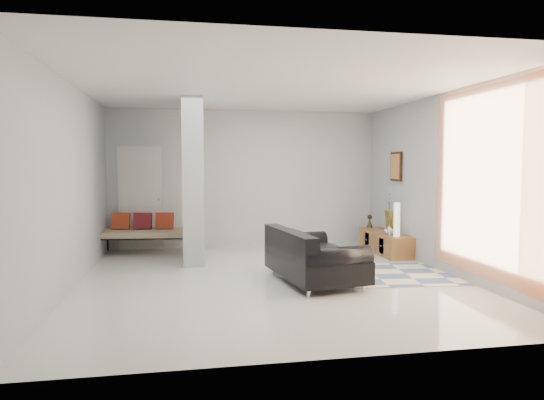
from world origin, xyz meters
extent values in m
plane|color=beige|center=(0.00, 0.00, 0.00)|extent=(6.00, 6.00, 0.00)
plane|color=white|center=(0.00, 0.00, 2.80)|extent=(6.00, 6.00, 0.00)
plane|color=#AFB1B3|center=(0.00, 3.00, 1.40)|extent=(6.00, 0.00, 6.00)
plane|color=#AFB1B3|center=(0.00, -3.00, 1.40)|extent=(6.00, 0.00, 6.00)
plane|color=#AFB1B3|center=(-2.75, 0.00, 1.40)|extent=(0.00, 6.00, 6.00)
plane|color=#AFB1B3|center=(2.75, 0.00, 1.40)|extent=(0.00, 6.00, 6.00)
cube|color=#9EA2A5|center=(-1.10, 1.60, 1.40)|extent=(0.35, 1.20, 2.80)
cube|color=silver|center=(-2.10, 2.96, 1.02)|extent=(0.85, 0.06, 2.04)
plane|color=#FF8343|center=(2.67, -1.15, 1.45)|extent=(0.00, 2.55, 2.55)
cube|color=#35190E|center=(2.72, 1.70, 1.65)|extent=(0.04, 0.45, 0.55)
cube|color=brown|center=(2.52, 1.70, 0.20)|extent=(0.45, 1.60, 0.40)
cube|color=#35190E|center=(2.30, 1.35, 0.20)|extent=(0.02, 0.21, 0.28)
cube|color=#35190E|center=(2.30, 2.05, 0.20)|extent=(0.02, 0.21, 0.28)
cube|color=#F2B447|center=(2.70, 1.92, 0.60)|extent=(0.09, 0.32, 0.40)
cube|color=silver|center=(2.42, 1.35, 0.46)|extent=(0.04, 0.10, 0.12)
cylinder|color=silver|center=(0.31, -1.02, 0.05)|extent=(0.05, 0.05, 0.10)
cylinder|color=silver|center=(0.10, 0.38, 0.05)|extent=(0.05, 0.05, 0.10)
cylinder|color=silver|center=(1.10, -0.90, 0.05)|extent=(0.05, 0.05, 0.10)
cylinder|color=silver|center=(0.89, 0.50, 0.05)|extent=(0.05, 0.05, 0.10)
cube|color=black|center=(0.60, -0.26, 0.25)|extent=(1.23, 1.78, 0.30)
cube|color=black|center=(0.21, -0.32, 0.58)|extent=(0.44, 1.67, 0.36)
cylinder|color=black|center=(0.70, -0.96, 0.48)|extent=(0.97, 0.42, 0.28)
cylinder|color=black|center=(0.50, 0.44, 0.48)|extent=(0.97, 0.42, 0.28)
cube|color=black|center=(0.33, -0.30, 0.60)|extent=(0.23, 0.62, 0.31)
cylinder|color=black|center=(-2.82, 2.18, 0.20)|extent=(0.04, 0.04, 0.40)
cylinder|color=black|center=(-1.06, 1.99, 0.20)|extent=(0.04, 0.04, 0.40)
cylinder|color=black|center=(-2.74, 2.91, 0.20)|extent=(0.04, 0.04, 0.40)
cylinder|color=black|center=(-0.98, 2.72, 0.20)|extent=(0.04, 0.04, 0.40)
cube|color=beige|center=(-1.90, 2.45, 0.38)|extent=(1.86, 0.94, 0.12)
cube|color=#9E331C|center=(-2.45, 2.66, 0.60)|extent=(0.36, 0.20, 0.33)
cube|color=maroon|center=(-2.04, 2.62, 0.60)|extent=(0.36, 0.20, 0.33)
cube|color=#9E331C|center=(-1.63, 2.57, 0.60)|extent=(0.36, 0.20, 0.33)
cube|color=beige|center=(1.60, -0.02, 0.01)|extent=(2.54, 1.83, 0.01)
cylinder|color=white|center=(2.50, 1.15, 0.70)|extent=(0.11, 0.11, 0.60)
imported|color=silver|center=(2.47, 1.41, 0.49)|extent=(0.17, 0.17, 0.17)
camera|label=1|loc=(-1.24, -6.93, 1.69)|focal=32.00mm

